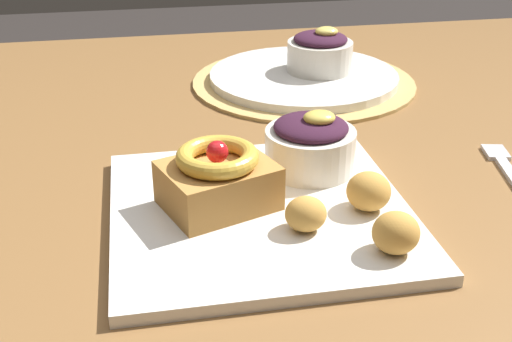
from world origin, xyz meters
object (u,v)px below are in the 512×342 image
Objects in this scene: fritter_back at (396,233)px; fork at (505,166)px; berry_ramekin at (310,144)px; front_plate at (260,212)px; fritter_middle at (369,191)px; cake_slice at (218,179)px; back_ramekin at (320,52)px; back_plate at (304,77)px; fritter_front at (306,214)px.

fritter_back reaches higher than fork.
front_plate is at bearing -134.08° from berry_ramekin.
fritter_middle is 1.03× the size of fritter_back.
fritter_back is at bearing -37.92° from cake_slice.
fritter_back is (0.03, -0.17, -0.01)m from berry_ramekin.
back_ramekin is (0.16, 0.38, 0.04)m from front_plate.
front_plate is 6.91× the size of fritter_back.
fritter_middle is 0.15× the size of back_plate.
fritter_middle reaches higher than fritter_front.
back_plate is 2.21× the size of fork.
fritter_middle is at bearing -95.50° from back_plate.
fritter_middle is at bearing 20.73° from fritter_front.
front_plate is 6.68× the size of fritter_middle.
cake_slice is at bearing 166.92° from fritter_middle.
fork is at bearing -64.52° from back_plate.
cake_slice is 0.42m from back_ramekin.
front_plate is 0.41m from back_ramekin.
front_plate is 0.11m from fritter_middle.
cake_slice reaches higher than fritter_middle.
fritter_back is (0.07, -0.05, 0.00)m from fritter_front.
back_plate reaches higher than fork.
back_plate is (0.11, 0.42, -0.02)m from fritter_front.
berry_ramekin is 0.10m from fritter_middle.
fritter_front is (0.03, -0.05, 0.02)m from front_plate.
cake_slice is 0.14m from fritter_middle.
fork is at bearing 22.14° from fritter_front.
cake_slice is at bearing 140.85° from fritter_front.
fritter_middle reaches higher than back_plate.
back_plate is (0.04, 0.47, -0.02)m from fritter_back.
back_plate is at bearing 64.00° from cake_slice.
back_ramekin is at bearing 33.65° from fork.
back_plate is 2.89× the size of back_ramekin.
cake_slice reaches higher than front_plate.
fritter_back is at bearing -94.86° from back_plate.
front_plate is 0.14m from fritter_back.
fritter_front is (0.07, -0.06, -0.01)m from cake_slice.
berry_ramekin is at bearing 73.45° from fritter_front.
fritter_front is at bearing -107.10° from back_ramekin.
back_ramekin is (0.06, 0.40, 0.02)m from fritter_middle.
berry_ramekin is 0.32m from back_ramekin.
front_plate is at bearing -13.37° from cake_slice.
back_ramekin is (0.03, 0.01, 0.03)m from back_plate.
back_ramekin reaches higher than berry_ramekin.
fritter_back is at bearing -97.81° from back_ramekin.
front_plate is 1.01× the size of back_plate.
front_plate is 2.96× the size of berry_ramekin.
berry_ramekin reaches higher than fritter_front.
berry_ramekin is 0.99× the size of back_ramekin.
berry_ramekin is at bearing 109.23° from fritter_middle.
cake_slice is 1.26× the size of back_ramekin.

